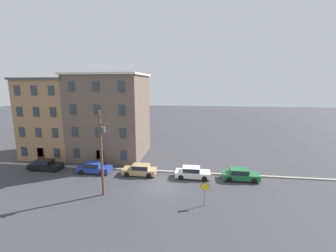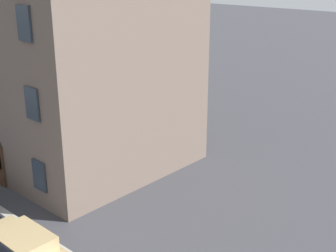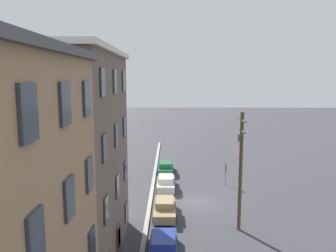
{
  "view_description": "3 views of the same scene",
  "coord_description": "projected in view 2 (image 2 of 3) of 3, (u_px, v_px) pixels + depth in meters",
  "views": [
    {
      "loc": [
        4.02,
        -24.11,
        11.78
      ],
      "look_at": [
        0.52,
        2.39,
        6.78
      ],
      "focal_mm": 24.0,
      "sensor_mm": 36.0,
      "label": 1
    },
    {
      "loc": [
        10.17,
        -4.09,
        10.45
      ],
      "look_at": [
        1.95,
        5.04,
        6.14
      ],
      "focal_mm": 50.0,
      "sensor_mm": 36.0,
      "label": 2
    },
    {
      "loc": [
        -29.89,
        2.63,
        11.68
      ],
      "look_at": [
        0.26,
        2.81,
        7.25
      ],
      "focal_mm": 35.0,
      "sensor_mm": 36.0,
      "label": 3
    }
  ],
  "objects": [
    {
      "name": "apartment_midblock",
      "position": [
        70.0,
        38.0,
        24.44
      ],
      "size": [
        11.48,
        10.07,
        13.41
      ],
      "color": "#66564C",
      "rests_on": "ground_plane"
    },
    {
      "name": "car_tan",
      "position": [
        22.0,
        249.0,
        16.72
      ],
      "size": [
        4.4,
        1.92,
        1.43
      ],
      "color": "tan",
      "rests_on": "ground_plane"
    }
  ]
}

